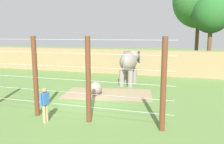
{
  "coord_description": "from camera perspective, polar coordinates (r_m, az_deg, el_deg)",
  "views": [
    {
      "loc": [
        5.38,
        -12.33,
        4.1
      ],
      "look_at": [
        0.65,
        3.21,
        1.4
      ],
      "focal_mm": 35.74,
      "sensor_mm": 36.0,
      "label": 1
    }
  ],
  "objects": [
    {
      "name": "zookeeper",
      "position": [
        11.02,
        -16.78,
        -7.72
      ],
      "size": [
        0.29,
        0.59,
        1.67
      ],
      "color": "tan",
      "rests_on": "ground"
    },
    {
      "name": "tree_far_left",
      "position": [
        26.37,
        24.11,
        13.32
      ],
      "size": [
        3.87,
        3.87,
        8.35
      ],
      "color": "brown",
      "rests_on": "ground"
    },
    {
      "name": "tree_left_of_centre",
      "position": [
        30.52,
        21.43,
        16.63
      ],
      "size": [
        6.37,
        6.37,
        11.62
      ],
      "color": "brown",
      "rests_on": "ground"
    },
    {
      "name": "ground_plane",
      "position": [
        14.06,
        -6.41,
        -7.58
      ],
      "size": [
        120.0,
        120.0,
        0.0
      ],
      "primitive_type": "plane",
      "color": "#5B7F3D"
    },
    {
      "name": "enrichment_ball",
      "position": [
        15.54,
        -4.22,
        -4.19
      ],
      "size": [
        0.89,
        0.89,
        0.89
      ],
      "primitive_type": "sphere",
      "color": "gray",
      "rests_on": "ground"
    },
    {
      "name": "cable_fence",
      "position": [
        11.04,
        -12.79,
        -1.58
      ],
      "size": [
        10.57,
        0.24,
        4.06
      ],
      "color": "brown",
      "rests_on": "ground"
    },
    {
      "name": "dirt_patch",
      "position": [
        15.8,
        -1.1,
        -5.6
      ],
      "size": [
        6.58,
        4.33,
        0.01
      ],
      "primitive_type": "cube",
      "rotation": [
        0.0,
        0.0,
        0.18
      ],
      "color": "#937F5B",
      "rests_on": "ground"
    },
    {
      "name": "elephant",
      "position": [
        18.59,
        4.46,
        2.4
      ],
      "size": [
        1.57,
        3.74,
        2.77
      ],
      "color": "gray",
      "rests_on": "ground"
    },
    {
      "name": "embankment_wall",
      "position": [
        24.18,
        3.95,
        2.69
      ],
      "size": [
        36.0,
        1.8,
        2.54
      ],
      "primitive_type": "cube",
      "color": "#997F56",
      "rests_on": "ground"
    }
  ]
}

